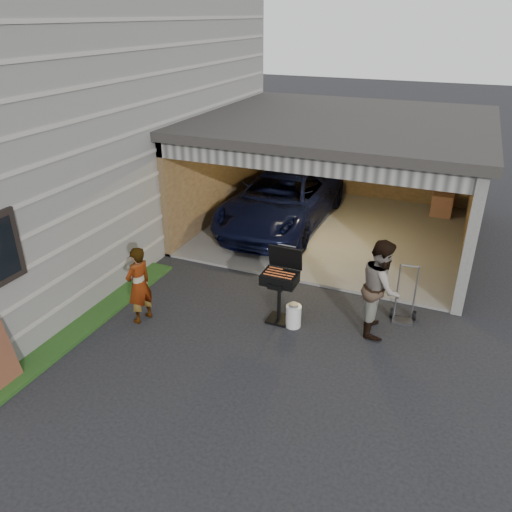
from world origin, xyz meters
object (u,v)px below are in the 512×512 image
at_px(minivan, 281,202).
at_px(bbq_grill, 280,280).
at_px(hand_truck, 404,310).
at_px(woman, 139,285).
at_px(man, 381,287).
at_px(propane_tank, 293,316).

xyz_separation_m(minivan, bbq_grill, (1.54, -4.22, 0.15)).
distance_m(minivan, hand_truck, 4.97).
height_order(woman, bbq_grill, woman).
xyz_separation_m(man, propane_tank, (-1.40, -0.47, -0.66)).
bearing_deg(man, hand_truck, -49.68).
distance_m(woman, propane_tank, 2.82).
xyz_separation_m(minivan, woman, (-0.78, -5.21, 0.05)).
relative_size(minivan, man, 2.81).
bearing_deg(hand_truck, woman, -164.57).
relative_size(minivan, hand_truck, 4.37).
bearing_deg(hand_truck, minivan, 129.92).
bearing_deg(man, minivan, 28.28).
height_order(woman, propane_tank, woman).
height_order(minivan, woman, woman).
distance_m(woman, hand_truck, 4.82).
bearing_deg(minivan, woman, -98.45).
bearing_deg(bbq_grill, man, 12.13).
bearing_deg(man, bbq_grill, 90.37).
bearing_deg(bbq_grill, minivan, 110.06).
height_order(bbq_grill, propane_tank, bbq_grill).
relative_size(minivan, propane_tank, 11.72).
distance_m(bbq_grill, hand_truck, 2.35).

